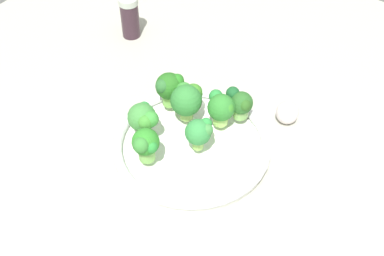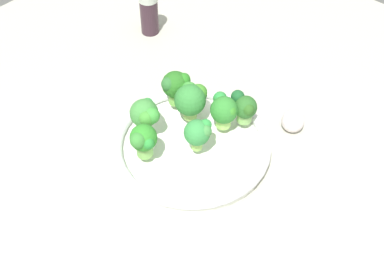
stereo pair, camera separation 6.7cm
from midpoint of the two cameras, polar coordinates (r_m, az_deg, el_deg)
name	(u,v)px [view 1 (the left image)]	position (r cm, az deg, el deg)	size (l,w,h in cm)	color
ground_plane	(198,163)	(87.05, -1.54, -4.05)	(130.00, 130.00, 2.50)	#AEAF9E
bowl	(192,146)	(85.98, -2.22, -2.12)	(26.97, 26.97, 2.89)	white
broccoli_floret_0	(199,130)	(81.54, -1.59, -0.33)	(4.98, 4.36, 5.81)	#91CA59
broccoli_floret_1	(187,99)	(86.30, -2.79, 3.22)	(5.61, 6.32, 6.74)	#86B053
broccoli_floret_2	(241,103)	(86.89, 3.37, 2.74)	(4.87, 4.03, 5.28)	#7BB15B
broccoli_floret_3	(220,107)	(85.46, 0.93, 2.32)	(5.41, 4.81, 5.99)	#9FD763
broccoli_floret_4	(143,118)	(84.38, -7.78, 1.05)	(5.75, 4.92, 5.86)	#7FC15A
broccoli_floret_5	(170,86)	(88.65, -4.68, 4.64)	(4.84, 5.17, 6.57)	#7DBE52
broccoli_floret_6	(146,144)	(80.07, -7.67, -1.93)	(4.84, 5.02, 6.16)	#79BB56
garlic_bulb	(287,113)	(91.61, 8.70, 1.61)	(4.08, 4.08, 4.08)	silver
pepper_shaker	(130,17)	(110.41, -8.82, 12.27)	(4.10, 4.10, 9.27)	#36222C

